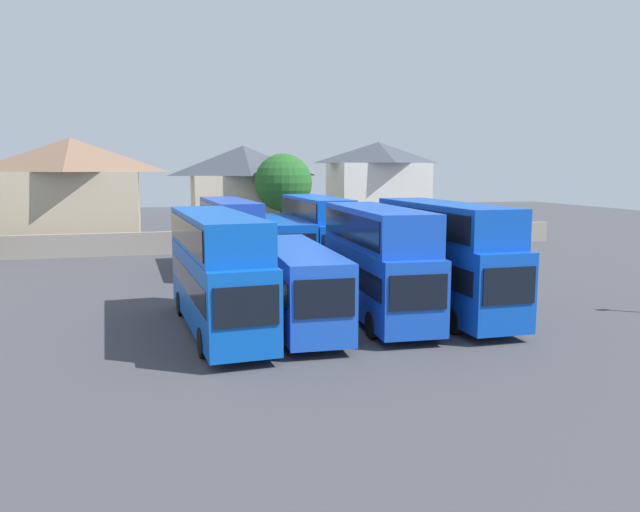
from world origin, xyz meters
The scene contains 13 objects.
ground centered at (0.00, 18.00, 0.00)m, with size 140.00×140.00×0.00m, color #424247.
depot_boundary_wall centered at (0.00, 24.65, 0.90)m, with size 56.00×0.50×1.80m, color gray.
bus_1 centered at (-5.30, -0.19, 2.77)m, with size 3.25×11.26×4.92m.
bus_2 centered at (-1.88, -0.15, 1.95)m, with size 2.90×10.49×3.41m.
bus_3 centered at (1.88, 0.18, 2.82)m, with size 3.15×10.30×5.02m.
bus_4 centered at (5.17, 0.17, 2.91)m, with size 2.65×10.88×5.18m.
bus_5 centered at (-2.91, 14.71, 2.67)m, with size 3.01×11.25×4.73m.
bus_6 centered at (0.58, 14.24, 1.98)m, with size 2.96×10.16×3.48m.
bus_7 centered at (3.03, 14.91, 2.73)m, with size 2.67×11.09×4.84m.
house_terrace_left centered at (-14.25, 31.01, 4.78)m, with size 11.40×8.19×9.37m.
house_terrace_centre centered at (0.60, 32.11, 4.54)m, with size 9.87×6.50×8.90m.
house_terrace_right centered at (13.62, 31.29, 4.74)m, with size 9.27×6.43×9.33m.
tree_left_of_lot centered at (3.31, 27.15, 5.53)m, with size 5.01×5.01×8.07m.
Camera 1 is at (-7.83, -25.54, 6.71)m, focal length 34.59 mm.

